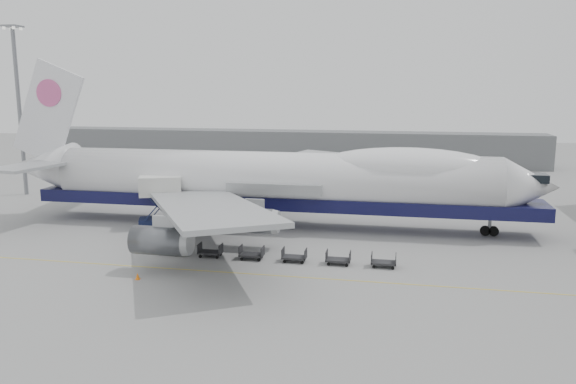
# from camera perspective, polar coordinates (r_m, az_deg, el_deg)

# --- Properties ---
(ground) EXTENTS (260.00, 260.00, 0.00)m
(ground) POSITION_cam_1_polar(r_m,az_deg,el_deg) (56.66, -4.36, -6.24)
(ground) COLOR gray
(ground) RESTS_ON ground
(apron_line) EXTENTS (60.00, 0.15, 0.01)m
(apron_line) POSITION_cam_1_polar(r_m,az_deg,el_deg) (51.18, -6.18, -8.12)
(apron_line) COLOR gold
(apron_line) RESTS_ON ground
(hangar) EXTENTS (110.00, 8.00, 7.00)m
(hangar) POSITION_cam_1_polar(r_m,az_deg,el_deg) (125.35, -0.17, 4.65)
(hangar) COLOR slate
(hangar) RESTS_ON ground
(floodlight_mast) EXTENTS (2.40, 2.40, 25.43)m
(floodlight_mast) POSITION_cam_1_polar(r_m,az_deg,el_deg) (95.06, -25.68, 8.26)
(floodlight_mast) COLOR slate
(floodlight_mast) RESTS_ON ground
(airliner) EXTENTS (67.00, 55.30, 19.98)m
(airliner) POSITION_cam_1_polar(r_m,az_deg,el_deg) (66.61, -1.12, 1.29)
(airliner) COLOR white
(airliner) RESTS_ON ground
(catering_truck) EXTENTS (5.76, 4.82, 6.15)m
(catering_truck) POSITION_cam_1_polar(r_m,az_deg,el_deg) (67.86, -12.78, -0.67)
(catering_truck) COLOR #161F44
(catering_truck) RESTS_ON ground
(traffic_cone) EXTENTS (0.40, 0.40, 0.59)m
(traffic_cone) POSITION_cam_1_polar(r_m,az_deg,el_deg) (50.75, -15.04, -8.27)
(traffic_cone) COLOR orange
(traffic_cone) RESTS_ON ground
(dolly_0) EXTENTS (2.30, 1.35, 1.30)m
(dolly_0) POSITION_cam_1_polar(r_m,az_deg,el_deg) (57.30, -11.89, -5.70)
(dolly_0) COLOR #2D2D30
(dolly_0) RESTS_ON ground
(dolly_1) EXTENTS (2.30, 1.35, 1.30)m
(dolly_1) POSITION_cam_1_polar(r_m,az_deg,el_deg) (55.82, -7.90, -6.00)
(dolly_1) COLOR #2D2D30
(dolly_1) RESTS_ON ground
(dolly_2) EXTENTS (2.30, 1.35, 1.30)m
(dolly_2) POSITION_cam_1_polar(r_m,az_deg,el_deg) (54.62, -3.71, -6.29)
(dolly_2) COLOR #2D2D30
(dolly_2) RESTS_ON ground
(dolly_3) EXTENTS (2.30, 1.35, 1.30)m
(dolly_3) POSITION_cam_1_polar(r_m,az_deg,el_deg) (53.73, 0.64, -6.56)
(dolly_3) COLOR #2D2D30
(dolly_3) RESTS_ON ground
(dolly_4) EXTENTS (2.30, 1.35, 1.30)m
(dolly_4) POSITION_cam_1_polar(r_m,az_deg,el_deg) (53.15, 5.13, -6.79)
(dolly_4) COLOR #2D2D30
(dolly_4) RESTS_ON ground
(dolly_5) EXTENTS (2.30, 1.35, 1.30)m
(dolly_5) POSITION_cam_1_polar(r_m,az_deg,el_deg) (52.90, 9.68, -6.99)
(dolly_5) COLOR #2D2D30
(dolly_5) RESTS_ON ground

